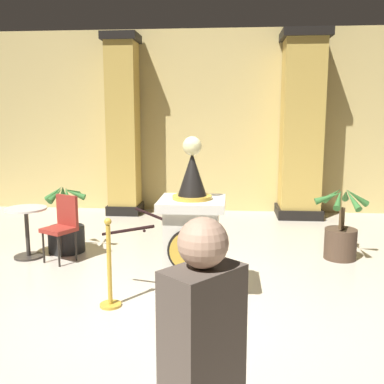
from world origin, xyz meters
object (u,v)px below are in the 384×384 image
object	(u,v)px
stanchion_near	(173,243)
potted_palm_right	(341,234)
pedestal_clock	(192,238)
cafe_chair_red	(63,222)
potted_palm_left	(66,233)
cafe_table	(27,226)
stanchion_far	(110,276)

from	to	relation	value
stanchion_near	potted_palm_right	world-z (taller)	potted_palm_right
pedestal_clock	stanchion_near	world-z (taller)	pedestal_clock
cafe_chair_red	pedestal_clock	bearing A→B (deg)	-32.02
pedestal_clock	potted_palm_left	xyz separation A→B (m)	(-2.11, 1.67, -0.43)
stanchion_near	cafe_table	size ratio (longest dim) A/B	1.34
cafe_table	cafe_chair_red	bearing A→B (deg)	-8.06
stanchion_far	potted_palm_left	bearing A→B (deg)	122.13
stanchion_far	cafe_table	xyz separation A→B (m)	(-1.69, 1.60, 0.13)
pedestal_clock	stanchion_near	bearing A→B (deg)	108.73
stanchion_far	potted_palm_right	world-z (taller)	potted_palm_right
potted_palm_right	cafe_chair_red	distance (m)	4.08
potted_palm_left	cafe_chair_red	bearing A→B (deg)	-74.45
potted_palm_left	stanchion_far	bearing A→B (deg)	-57.87
pedestal_clock	stanchion_near	distance (m)	1.18
pedestal_clock	stanchion_far	xyz separation A→B (m)	(-0.89, -0.27, -0.38)
stanchion_near	stanchion_far	xyz separation A→B (m)	(-0.53, -1.33, -0.00)
pedestal_clock	potted_palm_right	bearing A→B (deg)	39.12
pedestal_clock	stanchion_near	size ratio (longest dim) A/B	1.85
potted_palm_right	pedestal_clock	bearing A→B (deg)	-140.88
stanchion_far	cafe_table	bearing A→B (deg)	136.52
cafe_chair_red	potted_palm_right	bearing A→B (deg)	6.03
cafe_chair_red	cafe_table	bearing A→B (deg)	171.94
potted_palm_left	cafe_table	size ratio (longest dim) A/B	1.42
cafe_table	potted_palm_right	bearing A→B (deg)	4.26
potted_palm_left	potted_palm_right	world-z (taller)	potted_palm_right
potted_palm_left	potted_palm_right	xyz separation A→B (m)	(4.17, 0.00, 0.07)
stanchion_far	potted_palm_left	size ratio (longest dim) A/B	0.94
stanchion_near	stanchion_far	distance (m)	1.43
stanchion_far	potted_palm_left	distance (m)	2.30
stanchion_near	potted_palm_right	distance (m)	2.50
stanchion_near	stanchion_far	bearing A→B (deg)	-111.74
potted_palm_left	potted_palm_right	size ratio (longest dim) A/B	0.98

